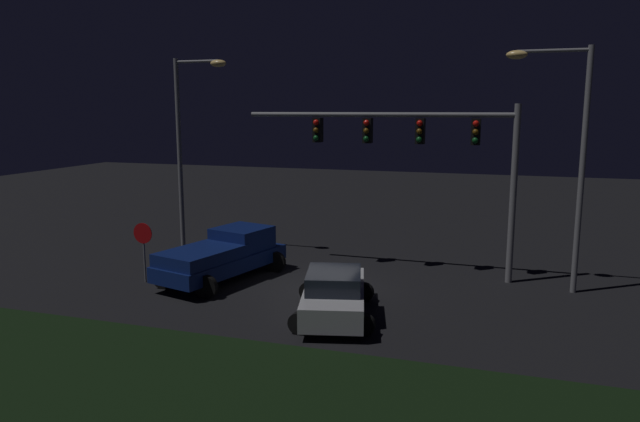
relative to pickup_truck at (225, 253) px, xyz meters
The scene contains 8 objects.
ground_plane 3.86m from the pickup_truck, ahead, with size 80.00×80.00×0.00m, color black.
grass_median 9.19m from the pickup_truck, 65.91° to the right, with size 20.27×5.89×0.10m, color black.
pickup_truck is the anchor object (origin of this frame).
car_sedan 5.76m from the pickup_truck, 28.26° to the right, with size 3.13×4.70×1.51m.
traffic_signal_gantry 8.37m from the pickup_truck, 22.09° to the left, with size 10.32×0.56×6.50m.
street_lamp_left 6.25m from the pickup_truck, 135.23° to the left, with size 2.45×0.44×8.42m.
street_lamp_right 12.72m from the pickup_truck, 10.63° to the left, with size 2.75×0.44×8.37m.
stop_sign 2.98m from the pickup_truck, 153.26° to the right, with size 0.76×0.08×2.23m.
Camera 1 is at (6.17, -19.32, 6.30)m, focal length 32.90 mm.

